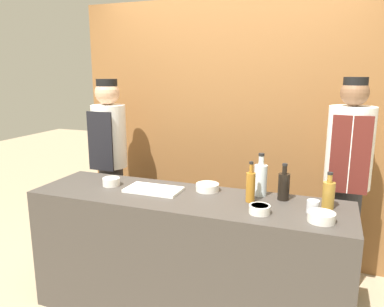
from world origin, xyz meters
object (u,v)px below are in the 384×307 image
at_px(sauce_bowl_brown, 207,187).
at_px(bottle_clear, 261,179).
at_px(sauce_bowl_white, 111,181).
at_px(bottle_amber, 251,186).
at_px(sauce_bowl_orange, 321,216).
at_px(bottle_soy, 284,186).
at_px(cup_steel, 313,207).
at_px(sauce_bowl_green, 260,209).
at_px(chef_left, 110,159).
at_px(bottle_vinegar, 329,194).
at_px(cutting_board, 154,190).
at_px(chef_right, 347,181).

bearing_deg(sauce_bowl_brown, bottle_clear, 5.23).
distance_m(sauce_bowl_white, sauce_bowl_brown, 0.73).
xyz_separation_m(bottle_clear, bottle_amber, (-0.04, -0.15, -0.01)).
bearing_deg(bottle_clear, sauce_bowl_orange, -39.45).
distance_m(bottle_soy, cup_steel, 0.28).
bearing_deg(bottle_clear, sauce_bowl_green, -79.84).
distance_m(cup_steel, chef_left, 2.00).
xyz_separation_m(sauce_bowl_orange, sauce_bowl_green, (-0.36, 0.00, -0.00)).
relative_size(sauce_bowl_white, chef_left, 0.08).
distance_m(bottle_vinegar, chef_left, 2.05).
bearing_deg(sauce_bowl_orange, chef_left, 157.15).
height_order(sauce_bowl_orange, cutting_board, sauce_bowl_orange).
relative_size(sauce_bowl_orange, bottle_soy, 0.63).
xyz_separation_m(sauce_bowl_white, bottle_soy, (1.26, 0.13, 0.06)).
height_order(bottle_soy, bottle_amber, bottle_amber).
xyz_separation_m(sauce_bowl_orange, bottle_amber, (-0.45, 0.19, 0.08)).
distance_m(sauce_bowl_brown, cup_steel, 0.76).
distance_m(sauce_bowl_orange, bottle_amber, 0.50).
xyz_separation_m(chef_left, chef_right, (2.09, -0.00, 0.00)).
xyz_separation_m(cutting_board, chef_left, (-0.78, 0.65, 0.02)).
bearing_deg(sauce_bowl_green, sauce_bowl_white, 171.55).
bearing_deg(bottle_clear, bottle_vinegar, -12.71).
relative_size(bottle_vinegar, chef_left, 0.14).
bearing_deg(sauce_bowl_orange, cutting_board, 171.79).
bearing_deg(bottle_soy, sauce_bowl_green, -108.55).
height_order(sauce_bowl_brown, bottle_vinegar, bottle_vinegar).
relative_size(sauce_bowl_green, sauce_bowl_brown, 0.77).
bearing_deg(bottle_clear, bottle_soy, -12.84).
distance_m(bottle_clear, bottle_amber, 0.16).
bearing_deg(bottle_amber, bottle_vinegar, 6.25).
xyz_separation_m(sauce_bowl_brown, bottle_vinegar, (0.82, -0.07, 0.06)).
relative_size(sauce_bowl_white, bottle_vinegar, 0.55).
bearing_deg(bottle_soy, cutting_board, -171.20).
xyz_separation_m(cup_steel, chef_left, (-1.88, 0.69, -0.01)).
distance_m(sauce_bowl_orange, chef_right, 0.83).
height_order(sauce_bowl_white, bottle_amber, bottle_amber).
xyz_separation_m(bottle_clear, cup_steel, (0.36, -0.22, -0.08)).
bearing_deg(sauce_bowl_white, cup_steel, -1.91).
relative_size(sauce_bowl_white, sauce_bowl_brown, 0.77).
relative_size(sauce_bowl_orange, bottle_vinegar, 0.67).
height_order(sauce_bowl_brown, cup_steel, cup_steel).
relative_size(bottle_soy, chef_left, 0.15).
relative_size(sauce_bowl_green, bottle_vinegar, 0.55).
bearing_deg(cup_steel, chef_left, 159.85).
bearing_deg(bottle_amber, cup_steel, -9.16).
bearing_deg(bottle_clear, sauce_bowl_brown, -174.77).
bearing_deg(chef_left, bottle_clear, -17.27).
xyz_separation_m(sauce_bowl_green, bottle_soy, (0.10, 0.30, 0.07)).
distance_m(sauce_bowl_white, bottle_clear, 1.11).
distance_m(sauce_bowl_orange, bottle_vinegar, 0.25).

